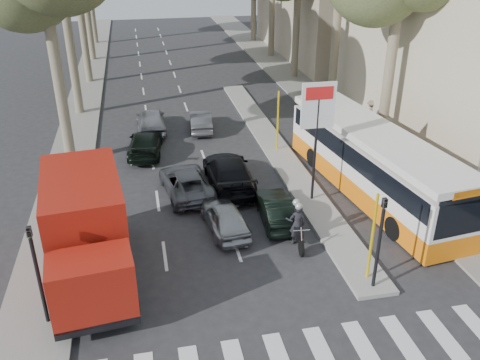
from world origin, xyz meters
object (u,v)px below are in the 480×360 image
object	(u,v)px
silver_hatchback	(225,217)
red_truck	(87,230)
motorcycle	(296,223)
dark_hatchback	(276,209)
city_bus	(372,161)

from	to	relation	value
silver_hatchback	red_truck	size ratio (longest dim) A/B	0.51
motorcycle	red_truck	bearing A→B (deg)	-170.23
dark_hatchback	city_bus	size ratio (longest dim) A/B	0.30
dark_hatchback	city_bus	xyz separation A→B (m)	(5.04, 1.66, 1.06)
dark_hatchback	red_truck	distance (m)	7.95
silver_hatchback	red_truck	xyz separation A→B (m)	(-5.22, -2.03, 1.31)
motorcycle	dark_hatchback	bearing A→B (deg)	107.17
silver_hatchback	dark_hatchback	xyz separation A→B (m)	(2.27, 0.27, -0.01)
red_truck	motorcycle	xyz separation A→B (m)	(7.85, 0.63, -1.07)
silver_hatchback	city_bus	xyz separation A→B (m)	(7.30, 1.93, 1.05)
silver_hatchback	red_truck	distance (m)	5.76
silver_hatchback	red_truck	world-z (taller)	red_truck
red_truck	motorcycle	distance (m)	7.94
city_bus	motorcycle	distance (m)	5.80
dark_hatchback	motorcycle	world-z (taller)	motorcycle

